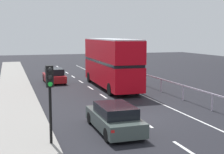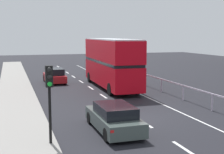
{
  "view_description": "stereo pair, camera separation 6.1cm",
  "coord_description": "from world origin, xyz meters",
  "px_view_note": "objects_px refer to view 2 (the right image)",
  "views": [
    {
      "loc": [
        -6.89,
        -16.44,
        4.75
      ],
      "look_at": [
        -0.29,
        3.91,
        1.9
      ],
      "focal_mm": 51.51,
      "sensor_mm": 36.0,
      "label": 1
    },
    {
      "loc": [
        -6.83,
        -16.46,
        4.75
      ],
      "look_at": [
        -0.29,
        3.91,
        1.9
      ],
      "focal_mm": 51.51,
      "sensor_mm": 36.0,
      "label": 2
    }
  ],
  "objects_px": {
    "double_decker_bus_red": "(111,62)",
    "traffic_signal_pole": "(49,85)",
    "hatchback_car_near": "(114,118)",
    "sedan_car_ahead": "(54,76)"
  },
  "relations": [
    {
      "from": "double_decker_bus_red",
      "to": "hatchback_car_near",
      "type": "height_order",
      "value": "double_decker_bus_red"
    },
    {
      "from": "sedan_car_ahead",
      "to": "double_decker_bus_red",
      "type": "bearing_deg",
      "value": -46.02
    },
    {
      "from": "hatchback_car_near",
      "to": "traffic_signal_pole",
      "type": "height_order",
      "value": "traffic_signal_pole"
    },
    {
      "from": "double_decker_bus_red",
      "to": "traffic_signal_pole",
      "type": "distance_m",
      "value": 15.36
    },
    {
      "from": "sedan_car_ahead",
      "to": "hatchback_car_near",
      "type": "bearing_deg",
      "value": -87.82
    },
    {
      "from": "traffic_signal_pole",
      "to": "sedan_car_ahead",
      "type": "xyz_separation_m",
      "value": [
        2.64,
        18.22,
        -1.96
      ]
    },
    {
      "from": "hatchback_car_near",
      "to": "traffic_signal_pole",
      "type": "xyz_separation_m",
      "value": [
        -3.26,
        -1.29,
        1.98
      ]
    },
    {
      "from": "traffic_signal_pole",
      "to": "sedan_car_ahead",
      "type": "relative_size",
      "value": 0.8
    },
    {
      "from": "traffic_signal_pole",
      "to": "sedan_car_ahead",
      "type": "bearing_deg",
      "value": 81.77
    },
    {
      "from": "double_decker_bus_red",
      "to": "sedan_car_ahead",
      "type": "distance_m",
      "value": 6.57
    }
  ]
}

